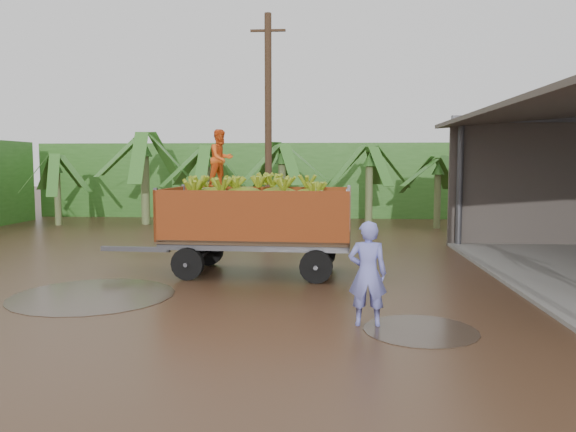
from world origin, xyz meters
name	(u,v)px	position (x,y,z in m)	size (l,w,h in m)	color
ground	(275,281)	(0.00, 0.00, 0.00)	(100.00, 100.00, 0.00)	black
hedge_north	(265,180)	(-2.00, 16.00, 1.80)	(22.00, 3.00, 3.60)	#2D661E
banana_trailer	(257,218)	(-0.52, 0.89, 1.33)	(6.15, 2.35, 3.45)	#B7471A
man_blue	(368,274)	(1.80, -3.30, 0.86)	(0.62, 0.41, 1.71)	#767BD7
utility_pole	(268,126)	(-0.90, 7.14, 3.90)	(1.20, 0.24, 7.69)	#47301E
banana_plants	(117,186)	(-5.86, 6.01, 1.87)	(25.19, 20.54, 4.23)	#2D661E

